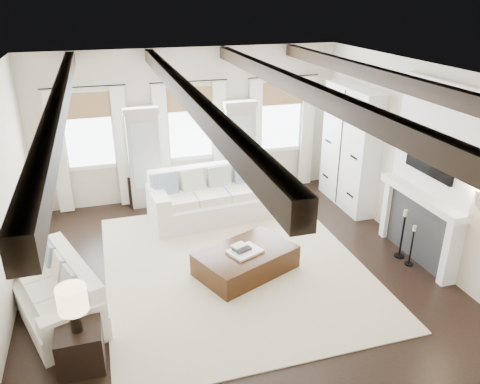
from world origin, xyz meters
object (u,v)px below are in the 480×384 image
object	(u,v)px
ottoman	(246,261)
side_table_back	(138,188)
side_table_front	(80,348)
sofa_back	(209,199)
sofa_left	(59,295)

from	to	relation	value
ottoman	side_table_back	xyz separation A→B (m)	(-1.40, 3.34, 0.11)
side_table_front	sofa_back	bearing A→B (deg)	55.67
sofa_back	side_table_front	distance (m)	4.31
sofa_left	side_table_front	size ratio (longest dim) A/B	3.90
sofa_back	ottoman	size ratio (longest dim) A/B	1.58
ottoman	side_table_front	size ratio (longest dim) A/B	2.87
side_table_front	ottoman	bearing A→B (deg)	29.08
sofa_back	side_table_back	world-z (taller)	sofa_back
sofa_left	side_table_front	xyz separation A→B (m)	(0.30, -1.12, -0.06)
sofa_left	side_table_back	bearing A→B (deg)	68.56
side_table_back	ottoman	bearing A→B (deg)	-67.22
sofa_back	ottoman	distance (m)	2.16
ottoman	side_table_back	world-z (taller)	side_table_back
side_table_back	sofa_back	bearing A→B (deg)	-42.70
sofa_back	side_table_front	xyz separation A→B (m)	(-2.43, -3.56, -0.13)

